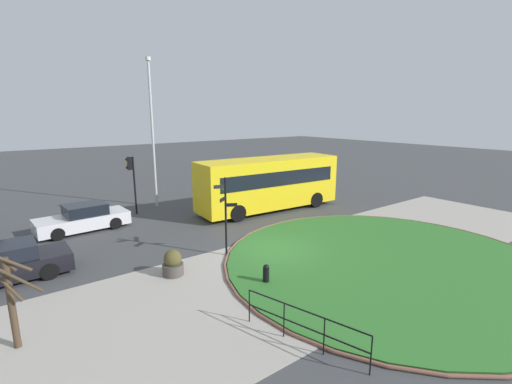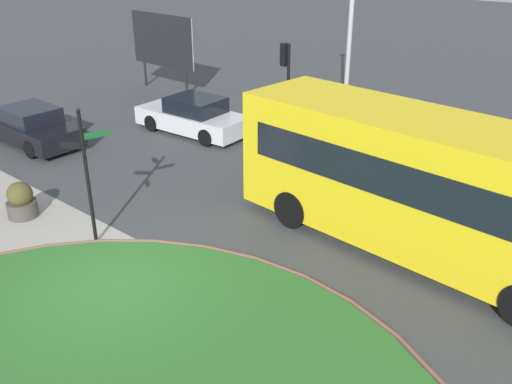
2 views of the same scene
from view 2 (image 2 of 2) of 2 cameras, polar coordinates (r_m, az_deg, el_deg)
ground at (r=12.86m, az=-13.93°, el=-9.42°), size 120.00×120.00×0.00m
sidewalk_paving at (r=12.01m, az=-22.50°, el=-13.52°), size 32.00×7.61×0.02m
signpost_directional at (r=13.85m, az=-16.85°, el=2.32°), size 0.93×0.98×3.48m
bus_yellow at (r=13.58m, az=16.74°, el=0.76°), size 9.54×3.15×3.32m
car_near_lane at (r=21.76m, az=-6.37°, el=7.64°), size 4.62×2.08×1.42m
car_far_lane at (r=22.12m, az=-21.99°, el=6.20°), size 4.57×1.84×1.39m
traffic_light_near at (r=20.31m, az=3.05°, el=12.22°), size 0.49×0.31×3.55m
billboard_left at (r=27.66m, az=-9.49°, el=14.84°), size 4.14×0.22×3.62m
planter_near_signpost at (r=16.44m, az=-22.76°, el=-0.89°), size 0.80×0.80×1.02m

